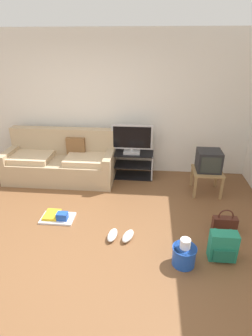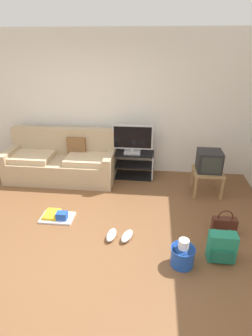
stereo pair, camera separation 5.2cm
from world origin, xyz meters
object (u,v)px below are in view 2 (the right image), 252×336
object	(u,v)px
flat_tv	(133,140)
couch	(62,161)
tv_stand	(132,165)
sneakers_pair	(119,235)
floor_tray	(57,216)
handbag	(224,225)
cleaning_bucket	(183,255)
side_table	(208,174)
backpack	(222,247)
crt_tv	(209,161)

from	to	relation	value
flat_tv	couch	bearing A→B (deg)	-172.45
tv_stand	sneakers_pair	size ratio (longest dim) A/B	2.10
tv_stand	floor_tray	bearing A→B (deg)	-122.92
flat_tv	handbag	world-z (taller)	flat_tv
cleaning_bucket	floor_tray	xyz separation A→B (m)	(-1.82, 0.75, -0.11)
tv_stand	handbag	world-z (taller)	tv_stand
couch	handbag	world-z (taller)	couch
side_table	backpack	distance (m)	1.68
couch	handbag	bearing A→B (deg)	-27.29
flat_tv	crt_tv	world-z (taller)	flat_tv
backpack	tv_stand	bearing A→B (deg)	117.75
couch	cleaning_bucket	xyz separation A→B (m)	(2.16, -2.12, -0.19)
side_table	backpack	xyz separation A→B (m)	(-0.08, -1.66, -0.17)
handbag	cleaning_bucket	size ratio (longest dim) A/B	1.00
backpack	crt_tv	bearing A→B (deg)	84.71
flat_tv	sneakers_pair	size ratio (longest dim) A/B	1.95
sneakers_pair	floor_tray	world-z (taller)	floor_tray
side_table	flat_tv	bearing A→B (deg)	159.72
side_table	tv_stand	bearing A→B (deg)	158.89
couch	crt_tv	distance (m)	2.75
cleaning_bucket	sneakers_pair	distance (m)	0.91
couch	floor_tray	size ratio (longest dim) A/B	4.17
backpack	couch	bearing A→B (deg)	140.52
backpack	floor_tray	xyz separation A→B (m)	(-2.30, 0.61, -0.15)
handbag	cleaning_bucket	bearing A→B (deg)	-132.94
crt_tv	backpack	distance (m)	1.73
couch	cleaning_bucket	distance (m)	3.04
handbag	couch	bearing A→B (deg)	152.71
backpack	cleaning_bucket	xyz separation A→B (m)	(-0.48, -0.14, -0.04)
crt_tv	cleaning_bucket	distance (m)	1.96
backpack	floor_tray	distance (m)	2.38
tv_stand	crt_tv	world-z (taller)	crt_tv
side_table	floor_tray	world-z (taller)	side_table
sneakers_pair	flat_tv	bearing A→B (deg)	89.53
couch	side_table	world-z (taller)	couch
couch	backpack	xyz separation A→B (m)	(2.64, -1.99, -0.16)
tv_stand	flat_tv	xyz separation A→B (m)	(-0.00, -0.02, 0.53)
crt_tv	backpack	world-z (taller)	crt_tv
cleaning_bucket	sneakers_pair	bearing A→B (deg)	154.13
handbag	sneakers_pair	world-z (taller)	handbag
crt_tv	tv_stand	bearing A→B (deg)	159.49
couch	sneakers_pair	bearing A→B (deg)	-52.05
couch	sneakers_pair	size ratio (longest dim) A/B	5.21
crt_tv	handbag	world-z (taller)	crt_tv
backpack	handbag	world-z (taller)	backpack
couch	cleaning_bucket	bearing A→B (deg)	-44.47
flat_tv	cleaning_bucket	distance (m)	2.52
backpack	floor_tray	bearing A→B (deg)	162.51
couch	crt_tv	size ratio (longest dim) A/B	5.16
couch	side_table	bearing A→B (deg)	-6.75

